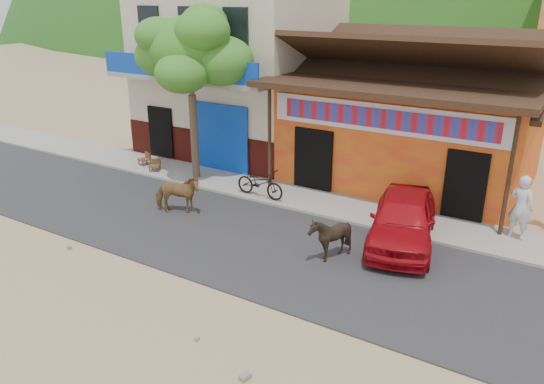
% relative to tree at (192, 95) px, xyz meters
% --- Properties ---
extents(ground, '(120.00, 120.00, 0.00)m').
position_rel_tree_xyz_m(ground, '(4.60, -5.80, -3.12)').
color(ground, '#9E825B').
rests_on(ground, ground).
extents(road, '(60.00, 5.00, 0.04)m').
position_rel_tree_xyz_m(road, '(4.60, -3.30, -3.10)').
color(road, '#28282B').
rests_on(road, ground).
extents(sidewalk, '(60.00, 2.00, 0.12)m').
position_rel_tree_xyz_m(sidewalk, '(4.60, 0.20, -3.06)').
color(sidewalk, gray).
rests_on(sidewalk, ground).
extents(dance_club, '(8.00, 6.00, 3.60)m').
position_rel_tree_xyz_m(dance_club, '(6.60, 4.20, -1.32)').
color(dance_club, orange).
rests_on(dance_club, ground).
extents(cafe_building, '(7.00, 6.00, 7.00)m').
position_rel_tree_xyz_m(cafe_building, '(-0.90, 4.20, 0.38)').
color(cafe_building, beige).
rests_on(cafe_building, ground).
extents(tree, '(3.00, 3.00, 6.00)m').
position_rel_tree_xyz_m(tree, '(0.00, 0.00, 0.00)').
color(tree, '#2D721E').
rests_on(tree, sidewalk).
extents(cow_tan, '(1.59, 1.27, 1.23)m').
position_rel_tree_xyz_m(cow_tan, '(1.58, -2.82, -2.47)').
color(cow_tan, olive).
rests_on(cow_tan, road).
extents(cow_dark, '(1.39, 1.33, 1.21)m').
position_rel_tree_xyz_m(cow_dark, '(6.91, -3.10, -2.48)').
color(cow_dark, black).
rests_on(cow_dark, road).
extents(red_car, '(2.60, 4.42, 1.41)m').
position_rel_tree_xyz_m(red_car, '(8.17, -1.21, -2.37)').
color(red_car, '#AF0C15').
rests_on(red_car, road).
extents(scooter, '(1.83, 0.71, 0.94)m').
position_rel_tree_xyz_m(scooter, '(3.10, -0.48, -2.53)').
color(scooter, black).
rests_on(scooter, sidewalk).
extents(pedestrian, '(0.76, 0.62, 1.82)m').
position_rel_tree_xyz_m(pedestrian, '(10.82, 0.59, -2.09)').
color(pedestrian, silver).
rests_on(pedestrian, sidewalk).
extents(cafe_chair_left, '(0.51, 0.51, 0.87)m').
position_rel_tree_xyz_m(cafe_chair_left, '(-2.63, 0.03, -2.56)').
color(cafe_chair_left, '#4C2E19').
rests_on(cafe_chair_left, sidewalk).
extents(cafe_chair_right, '(0.52, 0.52, 0.82)m').
position_rel_tree_xyz_m(cafe_chair_right, '(-1.75, -0.33, -2.59)').
color(cafe_chair_right, '#4D3419').
rests_on(cafe_chair_right, sidewalk).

